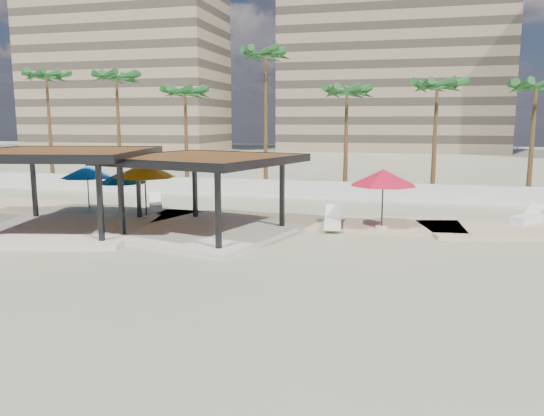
{
  "coord_description": "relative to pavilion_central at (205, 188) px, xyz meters",
  "views": [
    {
      "loc": [
        7.29,
        -19.29,
        5.19
      ],
      "look_at": [
        1.54,
        3.12,
        1.4
      ],
      "focal_mm": 35.0,
      "sensor_mm": 36.0,
      "label": 1
    }
  ],
  "objects": [
    {
      "name": "palm_a",
      "position": [
        -19.31,
        15.04,
        6.27
      ],
      "size": [
        3.0,
        3.0,
        9.65
      ],
      "color": "brown",
      "rests_on": "ground"
    },
    {
      "name": "palm_e",
      "position": [
        4.69,
        15.14,
        4.8
      ],
      "size": [
        3.0,
        3.0,
        8.08
      ],
      "color": "brown",
      "rests_on": "ground"
    },
    {
      "name": "promenade",
      "position": [
        3.69,
        4.4,
        -2.13
      ],
      "size": [
        44.45,
        7.97,
        0.24
      ],
      "color": "#C6B284",
      "rests_on": "ground"
    },
    {
      "name": "lounger_d",
      "position": [
        14.88,
        5.94,
        -1.8
      ],
      "size": [
        1.94,
        2.27,
        0.86
      ],
      "rotation": [
        0.0,
        0.0,
        0.94
      ],
      "color": "white",
      "rests_on": "promenade"
    },
    {
      "name": "palm_f",
      "position": [
        10.69,
        15.34,
        5.09
      ],
      "size": [
        3.0,
        3.0,
        8.39
      ],
      "color": "brown",
      "rests_on": "ground"
    },
    {
      "name": "palm_g",
      "position": [
        16.69,
        14.94,
        4.95
      ],
      "size": [
        3.0,
        3.0,
        8.25
      ],
      "color": "brown",
      "rests_on": "ground"
    },
    {
      "name": "lounger_a",
      "position": [
        -5.21,
        5.34,
        -1.82
      ],
      "size": [
        1.59,
        2.17,
        0.8
      ],
      "rotation": [
        0.0,
        0.0,
        2.07
      ],
      "color": "white",
      "rests_on": "promenade"
    },
    {
      "name": "pavilion_central",
      "position": [
        0.0,
        0.0,
        0.0
      ],
      "size": [
        8.9,
        8.9,
        3.67
      ],
      "rotation": [
        0.0,
        0.0,
        -0.27
      ],
      "color": "beige",
      "rests_on": "ground"
    },
    {
      "name": "umbrella_c",
      "position": [
        7.89,
        2.54,
        0.4
      ],
      "size": [
        4.19,
        4.19,
        2.81
      ],
      "rotation": [
        0.0,
        0.0,
        0.43
      ],
      "color": "beige",
      "rests_on": "promenade"
    },
    {
      "name": "palm_d",
      "position": [
        -1.31,
        15.64,
        7.39
      ],
      "size": [
        3.0,
        3.0,
        10.84
      ],
      "color": "brown",
      "rests_on": "ground"
    },
    {
      "name": "pavilion_west",
      "position": [
        -6.71,
        -1.05,
        0.14
      ],
      "size": [
        9.13,
        9.13,
        3.9
      ],
      "rotation": [
        0.0,
        0.0,
        0.21
      ],
      "color": "beige",
      "rests_on": "ground"
    },
    {
      "name": "umbrella_b",
      "position": [
        -4.34,
        2.54,
        0.49
      ],
      "size": [
        4.18,
        4.18,
        2.91
      ],
      "rotation": [
        0.0,
        0.0,
        -0.34
      ],
      "color": "beige",
      "rests_on": "promenade"
    },
    {
      "name": "lounger_b",
      "position": [
        5.57,
        2.59,
        -1.8
      ],
      "size": [
        1.04,
        2.43,
        0.89
      ],
      "rotation": [
        0.0,
        0.0,
        1.69
      ],
      "color": "white",
      "rests_on": "promenade"
    },
    {
      "name": "boundary_wall",
      "position": [
        1.69,
        12.74,
        -1.59
      ],
      "size": [
        56.0,
        0.3,
        1.2
      ],
      "primitive_type": "cube",
      "color": "silver",
      "rests_on": "ground"
    },
    {
      "name": "palm_b",
      "position": [
        -13.31,
        15.44,
        6.11
      ],
      "size": [
        3.0,
        3.0,
        9.47
      ],
      "color": "brown",
      "rests_on": "ground"
    },
    {
      "name": "umbrella_a",
      "position": [
        -8.49,
        3.65,
        0.2
      ],
      "size": [
        3.43,
        3.43,
        2.57
      ],
      "rotation": [
        0.0,
        0.0,
        -0.21
      ],
      "color": "beige",
      "rests_on": "promenade"
    },
    {
      "name": "umbrella_f",
      "position": [
        -5.92,
        2.91,
        0.03
      ],
      "size": [
        2.93,
        2.93,
        2.37
      ],
      "rotation": [
        0.0,
        0.0,
        -0.1
      ],
      "color": "beige",
      "rests_on": "promenade"
    },
    {
      "name": "palm_c",
      "position": [
        -7.31,
        14.84,
        4.9
      ],
      "size": [
        3.0,
        3.0,
        8.19
      ],
      "color": "brown",
      "rests_on": "ground"
    },
    {
      "name": "ground",
      "position": [
        1.69,
        -3.26,
        -2.19
      ],
      "size": [
        200.0,
        200.0,
        0.0
      ],
      "primitive_type": "plane",
      "color": "tan",
      "rests_on": "ground"
    },
    {
      "name": "building_mid",
      "position": [
        5.69,
        74.74,
        12.08
      ],
      "size": [
        38.0,
        16.0,
        30.4
      ],
      "color": "#847259",
      "rests_on": "ground"
    },
    {
      "name": "building_west",
      "position": [
        -40.31,
        64.74,
        13.08
      ],
      "size": [
        34.0,
        16.0,
        32.4
      ],
      "color": "#937F60",
      "rests_on": "ground"
    }
  ]
}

